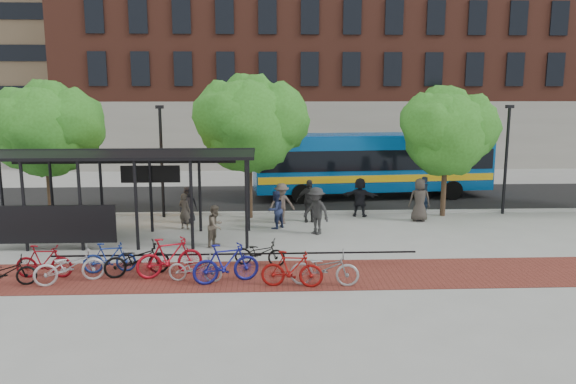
{
  "coord_description": "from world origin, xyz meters",
  "views": [
    {
      "loc": [
        -2.38,
        -22.02,
        5.76
      ],
      "look_at": [
        -1.35,
        0.99,
        1.6
      ],
      "focal_mm": 35.0,
      "sensor_mm": 36.0,
      "label": 1
    }
  ],
  "objects_px": {
    "lamp_post_left": "(162,158)",
    "pedestrian_7": "(423,195)",
    "pedestrian_6": "(420,200)",
    "bus": "(372,161)",
    "bike_5": "(170,257)",
    "pedestrian_0": "(188,205)",
    "bike_4": "(137,259)",
    "pedestrian_9": "(316,211)",
    "bike_9": "(292,269)",
    "bike_1": "(44,262)",
    "tree_b": "(251,120)",
    "bike_2": "(69,266)",
    "tree_c": "(448,129)",
    "tree_a": "(47,126)",
    "bike_3": "(109,258)",
    "bike_8": "(260,252)",
    "pedestrian_4": "(309,201)",
    "bike_6": "(195,268)",
    "pedestrian_5": "(360,197)",
    "lamp_post_right": "(506,156)",
    "pedestrian_2": "(276,210)",
    "bus_shelter": "(113,164)",
    "pedestrian_8": "(216,226)",
    "pedestrian_3": "(282,204)",
    "pedestrian_1": "(185,211)",
    "bike_7": "(226,263)",
    "bike_10": "(324,268)",
    "bike_0": "(5,273)"
  },
  "relations": [
    {
      "from": "bike_4",
      "to": "pedestrian_6",
      "type": "bearing_deg",
      "value": -77.54
    },
    {
      "from": "bike_4",
      "to": "pedestrian_3",
      "type": "xyz_separation_m",
      "value": [
        4.79,
        6.87,
        0.36
      ]
    },
    {
      "from": "pedestrian_4",
      "to": "pedestrian_6",
      "type": "height_order",
      "value": "pedestrian_6"
    },
    {
      "from": "bike_1",
      "to": "pedestrian_2",
      "type": "bearing_deg",
      "value": -48.98
    },
    {
      "from": "tree_c",
      "to": "bus",
      "type": "relative_size",
      "value": 0.46
    },
    {
      "from": "lamp_post_left",
      "to": "bike_2",
      "type": "relative_size",
      "value": 2.49
    },
    {
      "from": "bike_9",
      "to": "bike_1",
      "type": "bearing_deg",
      "value": 88.87
    },
    {
      "from": "bus",
      "to": "bike_5",
      "type": "xyz_separation_m",
      "value": [
        -8.88,
        -13.09,
        -1.36
      ]
    },
    {
      "from": "bus",
      "to": "pedestrian_0",
      "type": "bearing_deg",
      "value": -152.72
    },
    {
      "from": "tree_a",
      "to": "pedestrian_9",
      "type": "relative_size",
      "value": 3.2
    },
    {
      "from": "bike_4",
      "to": "bike_8",
      "type": "relative_size",
      "value": 1.19
    },
    {
      "from": "bike_2",
      "to": "pedestrian_7",
      "type": "bearing_deg",
      "value": -79.44
    },
    {
      "from": "tree_a",
      "to": "bike_7",
      "type": "distance_m",
      "value": 12.81
    },
    {
      "from": "bike_4",
      "to": "pedestrian_2",
      "type": "relative_size",
      "value": 1.26
    },
    {
      "from": "lamp_post_left",
      "to": "pedestrian_7",
      "type": "xyz_separation_m",
      "value": [
        12.18,
        0.15,
        -1.85
      ]
    },
    {
      "from": "bike_0",
      "to": "bike_8",
      "type": "relative_size",
      "value": 1.01
    },
    {
      "from": "pedestrian_7",
      "to": "bike_4",
      "type": "bearing_deg",
      "value": 8.8
    },
    {
      "from": "bike_8",
      "to": "pedestrian_1",
      "type": "xyz_separation_m",
      "value": [
        -3.2,
        5.23,
        0.31
      ]
    },
    {
      "from": "pedestrian_0",
      "to": "lamp_post_right",
      "type": "bearing_deg",
      "value": -12.06
    },
    {
      "from": "tree_c",
      "to": "pedestrian_7",
      "type": "bearing_deg",
      "value": 156.4
    },
    {
      "from": "tree_b",
      "to": "pedestrian_0",
      "type": "relative_size",
      "value": 3.95
    },
    {
      "from": "lamp_post_left",
      "to": "pedestrian_6",
      "type": "xyz_separation_m",
      "value": [
        11.59,
        -1.35,
        -1.78
      ]
    },
    {
      "from": "pedestrian_6",
      "to": "pedestrian_8",
      "type": "distance_m",
      "value": 9.54
    },
    {
      "from": "bike_8",
      "to": "pedestrian_4",
      "type": "distance_m",
      "value": 6.71
    },
    {
      "from": "bus",
      "to": "bike_10",
      "type": "xyz_separation_m",
      "value": [
        -4.12,
        -14.15,
        -1.44
      ]
    },
    {
      "from": "bike_9",
      "to": "pedestrian_9",
      "type": "height_order",
      "value": "pedestrian_9"
    },
    {
      "from": "bike_6",
      "to": "pedestrian_9",
      "type": "xyz_separation_m",
      "value": [
        4.24,
        5.62,
        0.53
      ]
    },
    {
      "from": "bus_shelter",
      "to": "bus",
      "type": "height_order",
      "value": "bus_shelter"
    },
    {
      "from": "lamp_post_right",
      "to": "pedestrian_6",
      "type": "distance_m",
      "value": 4.94
    },
    {
      "from": "bike_4",
      "to": "pedestrian_8",
      "type": "relative_size",
      "value": 1.29
    },
    {
      "from": "bike_0",
      "to": "pedestrian_4",
      "type": "bearing_deg",
      "value": -70.29
    },
    {
      "from": "bike_6",
      "to": "bike_7",
      "type": "xyz_separation_m",
      "value": [
        0.95,
        -0.15,
        0.18
      ]
    },
    {
      "from": "bus",
      "to": "bike_2",
      "type": "distance_m",
      "value": 18.06
    },
    {
      "from": "pedestrian_4",
      "to": "pedestrian_0",
      "type": "bearing_deg",
      "value": 177.76
    },
    {
      "from": "bike_1",
      "to": "pedestrian_3",
      "type": "bearing_deg",
      "value": -46.3
    },
    {
      "from": "pedestrian_5",
      "to": "bike_2",
      "type": "bearing_deg",
      "value": 57.95
    },
    {
      "from": "bike_1",
      "to": "pedestrian_7",
      "type": "distance_m",
      "value": 16.81
    },
    {
      "from": "bike_3",
      "to": "bike_9",
      "type": "height_order",
      "value": "bike_9"
    },
    {
      "from": "bike_2",
      "to": "pedestrian_8",
      "type": "xyz_separation_m",
      "value": [
        4.09,
        3.95,
        0.25
      ]
    },
    {
      "from": "pedestrian_2",
      "to": "pedestrian_3",
      "type": "relative_size",
      "value": 0.9
    },
    {
      "from": "bus_shelter",
      "to": "bike_2",
      "type": "xyz_separation_m",
      "value": [
        -0.13,
        -4.98,
        -2.46
      ]
    },
    {
      "from": "tree_a",
      "to": "bike_9",
      "type": "relative_size",
      "value": 3.34
    },
    {
      "from": "bike_4",
      "to": "pedestrian_9",
      "type": "distance_m",
      "value": 7.9
    },
    {
      "from": "tree_a",
      "to": "bike_3",
      "type": "height_order",
      "value": "tree_a"
    },
    {
      "from": "bus_shelter",
      "to": "pedestrian_3",
      "type": "bearing_deg",
      "value": 21.06
    },
    {
      "from": "bike_4",
      "to": "pedestrian_1",
      "type": "xyz_separation_m",
      "value": [
        0.67,
        6.09,
        0.23
      ]
    },
    {
      "from": "bike_1",
      "to": "pedestrian_4",
      "type": "distance_m",
      "value": 11.49
    },
    {
      "from": "pedestrian_5",
      "to": "bus_shelter",
      "type": "bearing_deg",
      "value": 38.08
    },
    {
      "from": "tree_b",
      "to": "pedestrian_7",
      "type": "height_order",
      "value": "tree_b"
    },
    {
      "from": "bike_10",
      "to": "bike_3",
      "type": "bearing_deg",
      "value": 84.82
    }
  ]
}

